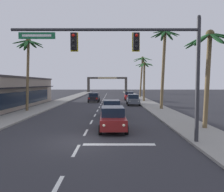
{
  "coord_description": "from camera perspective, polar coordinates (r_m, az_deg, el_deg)",
  "views": [
    {
      "loc": [
        1.81,
        -12.6,
        3.37
      ],
      "look_at": [
        1.71,
        8.0,
        2.2
      ],
      "focal_mm": 35.34,
      "sensor_mm": 36.0,
      "label": 1
    }
  ],
  "objects": [
    {
      "name": "ground_plane",
      "position": [
        13.17,
        -7.79,
        -11.61
      ],
      "size": [
        220.0,
        220.0,
        0.0
      ],
      "primitive_type": "plane",
      "color": "#2D2D33"
    },
    {
      "name": "palm_left_second",
      "position": [
        28.16,
        -20.62,
        9.52
      ],
      "size": [
        3.64,
        3.39,
        8.7
      ],
      "color": "brown",
      "rests_on": "ground"
    },
    {
      "name": "sedan_oncoming_far",
      "position": [
        40.19,
        -4.42,
        -0.35
      ],
      "size": [
        1.98,
        4.46,
        1.68
      ],
      "color": "black",
      "rests_on": "ground"
    },
    {
      "name": "sedan_parked_nearest_kerb",
      "position": [
        34.65,
        5.73,
        -0.93
      ],
      "size": [
        2.0,
        4.47,
        1.68
      ],
      "color": "#4C515B",
      "rests_on": "ground"
    },
    {
      "name": "lane_markings",
      "position": [
        32.57,
        -2.14,
        -2.68
      ],
      "size": [
        4.28,
        87.7,
        0.01
      ],
      "color": "silver",
      "rests_on": "ground"
    },
    {
      "name": "palm_right_farthest",
      "position": [
        53.65,
        8.03,
        7.12
      ],
      "size": [
        4.69,
        4.5,
        9.83
      ],
      "color": "brown",
      "rests_on": "ground"
    },
    {
      "name": "sidewalk_left",
      "position": [
        34.15,
        -16.09,
        -2.42
      ],
      "size": [
        3.2,
        110.0,
        0.14
      ],
      "primitive_type": "cube",
      "color": "gray",
      "rests_on": "ground"
    },
    {
      "name": "sedan_third_in_queue",
      "position": [
        22.36,
        0.18,
        -3.21
      ],
      "size": [
        2.03,
        4.48,
        1.68
      ],
      "color": "silver",
      "rests_on": "ground"
    },
    {
      "name": "palm_right_nearest",
      "position": [
        17.55,
        24.03,
        9.65
      ],
      "size": [
        3.97,
        3.88,
        7.22
      ],
      "color": "brown",
      "rests_on": "ground"
    },
    {
      "name": "sedan_parked_mid_kerb",
      "position": [
        45.02,
        4.73,
        0.04
      ],
      "size": [
        2.04,
        4.49,
        1.68
      ],
      "color": "red",
      "rests_on": "ground"
    },
    {
      "name": "sedan_lead_at_stop_bar",
      "position": [
        16.0,
        0.45,
        -5.8
      ],
      "size": [
        2.04,
        4.49,
        1.68
      ],
      "color": "maroon",
      "rests_on": "ground"
    },
    {
      "name": "town_gateway_arch",
      "position": [
        83.36,
        -0.98,
        3.58
      ],
      "size": [
        15.07,
        0.9,
        5.81
      ],
      "color": "#423D38",
      "rests_on": "ground"
    },
    {
      "name": "sidewalk_right",
      "position": [
        33.31,
        10.64,
        -2.49
      ],
      "size": [
        3.2,
        110.0,
        0.14
      ],
      "primitive_type": "cube",
      "color": "gray",
      "rests_on": "ground"
    },
    {
      "name": "palm_right_second",
      "position": [
        29.33,
        13.56,
        10.59
      ],
      "size": [
        3.75,
        3.59,
        10.32
      ],
      "color": "brown",
      "rests_on": "ground"
    },
    {
      "name": "palm_right_third",
      "position": [
        41.15,
        8.61,
        5.58
      ],
      "size": [
        3.42,
        3.07,
        7.35
      ],
      "color": "brown",
      "rests_on": "ground"
    },
    {
      "name": "traffic_signal_mast",
      "position": [
        12.35,
        7.41,
        10.88
      ],
      "size": [
        10.32,
        0.41,
        7.08
      ],
      "color": "#2D2D33",
      "rests_on": "ground"
    }
  ]
}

